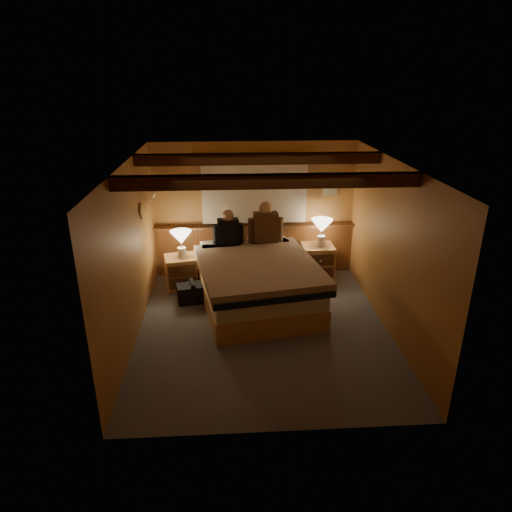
{
  "coord_description": "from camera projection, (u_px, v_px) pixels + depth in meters",
  "views": [
    {
      "loc": [
        -0.47,
        -5.81,
        3.47
      ],
      "look_at": [
        -0.08,
        0.4,
        0.98
      ],
      "focal_mm": 32.0,
      "sensor_mm": 36.0,
      "label": 1
    }
  ],
  "objects": [
    {
      "name": "lamp_right",
      "position": [
        322.0,
        227.0,
        7.99
      ],
      "size": [
        0.38,
        0.38,
        0.5
      ],
      "color": "white",
      "rests_on": "nightstand_right"
    },
    {
      "name": "bed",
      "position": [
        257.0,
        282.0,
        7.23
      ],
      "size": [
        2.07,
        2.52,
        0.77
      ],
      "rotation": [
        0.0,
        0.0,
        0.17
      ],
      "color": "tan",
      "rests_on": "floor"
    },
    {
      "name": "ceiling",
      "position": [
        264.0,
        164.0,
        5.81
      ],
      "size": [
        4.2,
        4.2,
        0.0
      ],
      "primitive_type": "plane",
      "rotation": [
        3.14,
        0.0,
        0.0
      ],
      "color": "#BF7E47",
      "rests_on": "wall_back"
    },
    {
      "name": "nightstand_left",
      "position": [
        181.0,
        272.0,
        7.87
      ],
      "size": [
        0.6,
        0.56,
        0.57
      ],
      "rotation": [
        0.0,
        0.0,
        0.21
      ],
      "color": "tan",
      "rests_on": "floor"
    },
    {
      "name": "wall_left",
      "position": [
        131.0,
        255.0,
        6.15
      ],
      "size": [
        0.0,
        4.2,
        4.2
      ],
      "primitive_type": "plane",
      "rotation": [
        1.57,
        0.0,
        1.57
      ],
      "color": "#B38340",
      "rests_on": "floor"
    },
    {
      "name": "duffel_bag",
      "position": [
        193.0,
        293.0,
        7.41
      ],
      "size": [
        0.54,
        0.39,
        0.36
      ],
      "rotation": [
        0.0,
        0.0,
        0.19
      ],
      "color": "black",
      "rests_on": "floor"
    },
    {
      "name": "wall_back",
      "position": [
        254.0,
        209.0,
        8.2
      ],
      "size": [
        3.6,
        0.0,
        3.6
      ],
      "primitive_type": "plane",
      "rotation": [
        1.57,
        0.0,
        0.0
      ],
      "color": "#B38340",
      "rests_on": "floor"
    },
    {
      "name": "person_left",
      "position": [
        228.0,
        230.0,
        7.68
      ],
      "size": [
        0.52,
        0.24,
        0.63
      ],
      "rotation": [
        0.0,
        0.0,
        0.09
      ],
      "color": "black",
      "rests_on": "bed"
    },
    {
      "name": "wall_right",
      "position": [
        392.0,
        249.0,
        6.36
      ],
      "size": [
        0.0,
        4.2,
        4.2
      ],
      "primitive_type": "plane",
      "rotation": [
        1.57,
        0.0,
        -1.57
      ],
      "color": "#B38340",
      "rests_on": "floor"
    },
    {
      "name": "framed_print",
      "position": [
        330.0,
        189.0,
        8.13
      ],
      "size": [
        0.3,
        0.04,
        0.25
      ],
      "color": "tan",
      "rests_on": "wall_back"
    },
    {
      "name": "nightstand_right",
      "position": [
        317.0,
        261.0,
        8.25
      ],
      "size": [
        0.56,
        0.51,
        0.61
      ],
      "rotation": [
        0.0,
        0.0,
        0.01
      ],
      "color": "tan",
      "rests_on": "floor"
    },
    {
      "name": "coat_rail",
      "position": [
        151.0,
        192.0,
        7.44
      ],
      "size": [
        0.05,
        0.55,
        0.24
      ],
      "color": "white",
      "rests_on": "wall_left"
    },
    {
      "name": "wall_front",
      "position": [
        281.0,
        332.0,
        4.31
      ],
      "size": [
        3.6,
        0.0,
        3.6
      ],
      "primitive_type": "plane",
      "rotation": [
        -1.57,
        0.0,
        0.0
      ],
      "color": "#B38340",
      "rests_on": "floor"
    },
    {
      "name": "person_right",
      "position": [
        266.0,
        225.0,
        7.79
      ],
      "size": [
        0.6,
        0.25,
        0.73
      ],
      "rotation": [
        0.0,
        0.0,
        0.04
      ],
      "color": "#533521",
      "rests_on": "bed"
    },
    {
      "name": "ceiling_beams",
      "position": [
        263.0,
        169.0,
        5.98
      ],
      "size": [
        3.6,
        1.65,
        0.16
      ],
      "color": "#4A2B12",
      "rests_on": "ceiling"
    },
    {
      "name": "curtain_window",
      "position": [
        254.0,
        193.0,
        8.02
      ],
      "size": [
        2.18,
        0.09,
        1.11
      ],
      "color": "#4A2B12",
      "rests_on": "wall_back"
    },
    {
      "name": "lamp_left",
      "position": [
        181.0,
        239.0,
        7.62
      ],
      "size": [
        0.36,
        0.36,
        0.47
      ],
      "color": "white",
      "rests_on": "nightstand_left"
    },
    {
      "name": "floor",
      "position": [
        263.0,
        327.0,
        6.7
      ],
      "size": [
        4.2,
        4.2,
        0.0
      ],
      "primitive_type": "plane",
      "color": "#4D525C",
      "rests_on": "ground"
    },
    {
      "name": "wainscot",
      "position": [
        254.0,
        248.0,
        8.41
      ],
      "size": [
        3.6,
        0.23,
        0.94
      ],
      "color": "brown",
      "rests_on": "wall_back"
    }
  ]
}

